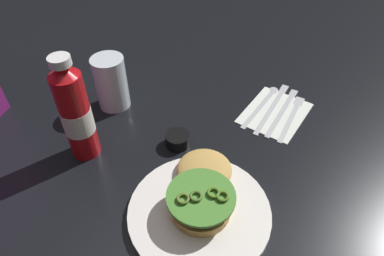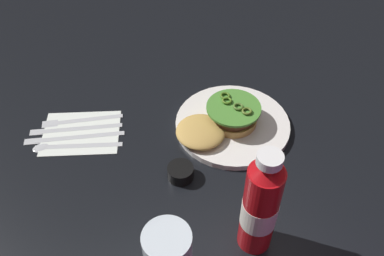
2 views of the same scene
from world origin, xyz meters
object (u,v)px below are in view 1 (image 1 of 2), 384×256
(napkin, at_px, (275,113))
(ketchup_bottle, at_px, (76,114))
(dinner_plate, at_px, (199,212))
(fork_utensil, at_px, (293,113))
(butter_knife, at_px, (284,108))
(spoon_utensil, at_px, (265,100))
(burger_sandwich, at_px, (202,189))
(water_glass, at_px, (111,83))
(condiment_cup, at_px, (178,140))
(steak_knife, at_px, (274,104))

(napkin, bearing_deg, ketchup_bottle, 121.14)
(dinner_plate, bearing_deg, fork_utensil, -24.99)
(butter_knife, xyz_separation_m, spoon_utensil, (0.02, 0.05, -0.00))
(dinner_plate, relative_size, burger_sandwich, 1.29)
(burger_sandwich, relative_size, water_glass, 1.53)
(ketchup_bottle, relative_size, water_glass, 1.77)
(burger_sandwich, xyz_separation_m, condiment_cup, (0.13, 0.09, -0.02))
(steak_knife, bearing_deg, water_glass, 104.27)
(burger_sandwich, relative_size, napkin, 1.18)
(dinner_plate, relative_size, steak_knife, 1.20)
(ketchup_bottle, relative_size, butter_knife, 1.15)
(burger_sandwich, xyz_separation_m, ketchup_bottle, (0.06, 0.27, 0.07))
(condiment_cup, relative_size, butter_knife, 0.26)
(water_glass, bearing_deg, condiment_cup, -116.19)
(dinner_plate, bearing_deg, steak_knife, -16.56)
(napkin, relative_size, steak_knife, 0.79)
(dinner_plate, xyz_separation_m, fork_utensil, (0.33, -0.15, -0.00))
(ketchup_bottle, distance_m, steak_knife, 0.48)
(condiment_cup, xyz_separation_m, spoon_utensil, (0.21, -0.17, -0.01))
(steak_knife, bearing_deg, dinner_plate, 163.44)
(ketchup_bottle, height_order, steak_knife, ketchup_bottle)
(burger_sandwich, xyz_separation_m, steak_knife, (0.33, -0.11, -0.03))
(spoon_utensil, bearing_deg, napkin, -145.76)
(fork_utensil, relative_size, butter_knife, 0.90)
(napkin, bearing_deg, steak_knife, 10.44)
(condiment_cup, relative_size, spoon_utensil, 0.29)
(burger_sandwich, distance_m, napkin, 0.32)
(ketchup_bottle, bearing_deg, steak_knife, -55.24)
(steak_knife, bearing_deg, burger_sandwich, 161.55)
(steak_knife, bearing_deg, butter_knife, -111.42)
(dinner_plate, height_order, butter_knife, dinner_plate)
(water_glass, bearing_deg, steak_knife, -75.73)
(fork_utensil, bearing_deg, dinner_plate, 155.01)
(fork_utensil, distance_m, steak_knife, 0.05)
(ketchup_bottle, xyz_separation_m, condiment_cup, (0.07, -0.19, -0.09))
(butter_knife, bearing_deg, burger_sandwich, 156.98)
(water_glass, relative_size, condiment_cup, 2.45)
(water_glass, height_order, fork_utensil, water_glass)
(condiment_cup, bearing_deg, burger_sandwich, -146.30)
(napkin, relative_size, butter_knife, 0.84)
(ketchup_bottle, bearing_deg, fork_utensil, -60.95)
(burger_sandwich, distance_m, butter_knife, 0.35)
(butter_knife, relative_size, spoon_utensil, 1.09)
(water_glass, distance_m, condiment_cup, 0.22)
(fork_utensil, bearing_deg, burger_sandwich, 152.37)
(dinner_plate, xyz_separation_m, steak_knife, (0.36, -0.11, -0.00))
(steak_knife, bearing_deg, napkin, -169.56)
(water_glass, height_order, napkin, water_glass)
(condiment_cup, distance_m, napkin, 0.26)
(napkin, bearing_deg, dinner_plate, 161.07)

